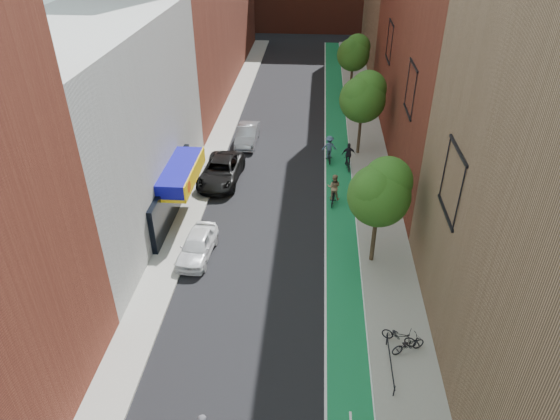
% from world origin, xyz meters
% --- Properties ---
extents(ground, '(160.00, 160.00, 0.00)m').
position_xyz_m(ground, '(0.00, 0.00, 0.00)').
color(ground, black).
rests_on(ground, ground).
extents(bike_lane, '(2.00, 68.00, 0.01)m').
position_xyz_m(bike_lane, '(4.00, 26.00, 0.01)').
color(bike_lane, '#147331').
rests_on(bike_lane, ground).
extents(sidewalk_left, '(2.00, 68.00, 0.15)m').
position_xyz_m(sidewalk_left, '(-6.00, 26.00, 0.07)').
color(sidewalk_left, gray).
rests_on(sidewalk_left, ground).
extents(sidewalk_right, '(3.00, 68.00, 0.15)m').
position_xyz_m(sidewalk_right, '(6.50, 26.00, 0.07)').
color(sidewalk_right, gray).
rests_on(sidewalk_right, ground).
extents(building_left_white, '(8.00, 20.00, 12.00)m').
position_xyz_m(building_left_white, '(-11.00, 14.00, 6.00)').
color(building_left_white, silver).
rests_on(building_left_white, ground).
extents(building_right_mid_red, '(8.00, 28.00, 22.00)m').
position_xyz_m(building_right_mid_red, '(12.00, 26.00, 11.00)').
color(building_right_mid_red, maroon).
rests_on(building_right_mid_red, ground).
extents(tree_near, '(3.40, 3.36, 6.42)m').
position_xyz_m(tree_near, '(5.65, 10.02, 4.66)').
color(tree_near, '#332619').
rests_on(tree_near, ground).
extents(tree_mid, '(3.55, 3.53, 6.74)m').
position_xyz_m(tree_mid, '(5.65, 24.02, 4.89)').
color(tree_mid, '#332619').
rests_on(tree_mid, ground).
extents(tree_far, '(3.30, 3.25, 6.21)m').
position_xyz_m(tree_far, '(5.65, 38.02, 4.50)').
color(tree_far, '#332619').
rests_on(tree_far, ground).
extents(parked_car_white, '(1.97, 4.33, 1.44)m').
position_xyz_m(parked_car_white, '(-4.39, 9.78, 0.72)').
color(parked_car_white, white).
rests_on(parked_car_white, ground).
extents(parked_car_black, '(2.95, 5.92, 1.61)m').
position_xyz_m(parked_car_black, '(-4.60, 18.78, 0.80)').
color(parked_car_black, black).
rests_on(parked_car_black, ground).
extents(parked_car_silver, '(1.64, 4.61, 1.51)m').
position_xyz_m(parked_car_silver, '(-3.55, 25.44, 0.76)').
color(parked_car_silver, gray).
rests_on(parked_car_silver, ground).
extents(cyclist_lane_near, '(0.98, 1.71, 2.17)m').
position_xyz_m(cyclist_lane_near, '(3.51, 16.22, 0.95)').
color(cyclist_lane_near, black).
rests_on(cyclist_lane_near, ground).
extents(cyclist_lane_mid, '(1.07, 1.60, 2.09)m').
position_xyz_m(cyclist_lane_mid, '(4.70, 21.39, 0.84)').
color(cyclist_lane_mid, black).
rests_on(cyclist_lane_mid, ground).
extents(cyclist_lane_far, '(1.23, 1.82, 2.13)m').
position_xyz_m(cyclist_lane_far, '(3.25, 22.55, 0.95)').
color(cyclist_lane_far, black).
rests_on(cyclist_lane_far, ground).
extents(parked_bike_near, '(1.75, 1.22, 0.87)m').
position_xyz_m(parked_bike_near, '(6.70, 3.27, 0.59)').
color(parked_bike_near, black).
rests_on(parked_bike_near, sidewalk_right).
extents(parked_bike_far, '(1.72, 1.16, 0.85)m').
position_xyz_m(parked_bike_far, '(6.36, 3.80, 0.58)').
color(parked_bike_far, black).
rests_on(parked_bike_far, sidewalk_right).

